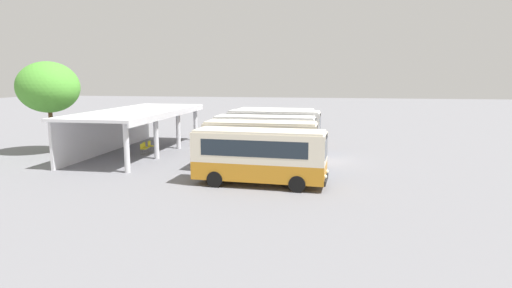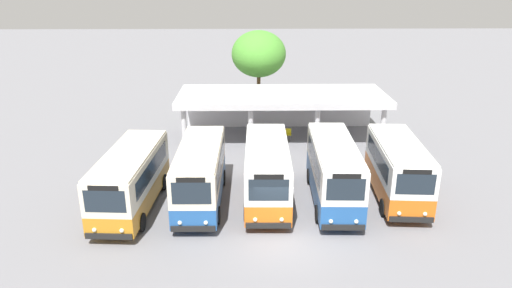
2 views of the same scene
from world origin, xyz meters
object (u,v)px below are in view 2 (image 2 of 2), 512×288
(city_bus_fifth_blue, at_px, (397,168))
(waiting_chair_second_from_end, at_px, (279,133))
(city_bus_middle_cream, at_px, (267,170))
(city_bus_nearest_orange, at_px, (131,178))
(waiting_chair_middle_seat, at_px, (288,133))
(waiting_chair_end_by_column, at_px, (269,133))
(city_bus_fourth_amber, at_px, (334,170))
(city_bus_second_in_row, at_px, (200,172))

(city_bus_fifth_blue, distance_m, waiting_chair_second_from_end, 11.38)
(city_bus_middle_cream, bearing_deg, city_bus_nearest_orange, -173.57)
(city_bus_middle_cream, height_order, waiting_chair_middle_seat, city_bus_middle_cream)
(city_bus_nearest_orange, bearing_deg, waiting_chair_second_from_end, 52.00)
(city_bus_middle_cream, relative_size, city_bus_fifth_blue, 1.08)
(city_bus_nearest_orange, height_order, waiting_chair_end_by_column, city_bus_nearest_orange)
(city_bus_nearest_orange, bearing_deg, city_bus_fourth_amber, 3.20)
(waiting_chair_end_by_column, bearing_deg, waiting_chair_middle_seat, 0.03)
(city_bus_fifth_blue, relative_size, waiting_chair_middle_seat, 8.03)
(city_bus_nearest_orange, xyz_separation_m, city_bus_second_in_row, (3.53, 0.52, 0.04))
(city_bus_fourth_amber, distance_m, waiting_chair_middle_seat, 10.14)
(city_bus_middle_cream, distance_m, waiting_chair_middle_seat, 10.01)
(city_bus_nearest_orange, bearing_deg, waiting_chair_middle_seat, 49.38)
(city_bus_middle_cream, xyz_separation_m, waiting_chair_end_by_column, (0.57, 9.73, -1.26))
(city_bus_fifth_blue, distance_m, waiting_chair_end_by_column, 11.64)
(city_bus_fifth_blue, bearing_deg, city_bus_middle_cream, -178.80)
(city_bus_nearest_orange, xyz_separation_m, waiting_chair_second_from_end, (8.33, 10.66, -1.22))
(waiting_chair_end_by_column, bearing_deg, waiting_chair_second_from_end, 10.86)
(city_bus_nearest_orange, height_order, city_bus_fifth_blue, city_bus_fifth_blue)
(city_bus_middle_cream, distance_m, waiting_chair_end_by_column, 9.83)
(city_bus_nearest_orange, relative_size, city_bus_second_in_row, 1.03)
(city_bus_fifth_blue, xyz_separation_m, waiting_chair_middle_seat, (-5.08, 9.58, -1.26))
(city_bus_fifth_blue, distance_m, waiting_chair_middle_seat, 10.92)
(city_bus_nearest_orange, distance_m, waiting_chair_second_from_end, 13.58)
(city_bus_middle_cream, bearing_deg, waiting_chair_end_by_column, 86.65)
(waiting_chair_second_from_end, bearing_deg, city_bus_fifth_blue, -59.23)
(waiting_chair_end_by_column, bearing_deg, city_bus_nearest_orange, -125.93)
(city_bus_fifth_blue, bearing_deg, city_bus_second_in_row, -177.73)
(city_bus_fourth_amber, height_order, waiting_chair_end_by_column, city_bus_fourth_amber)
(waiting_chair_end_by_column, bearing_deg, city_bus_second_in_row, -112.28)
(city_bus_middle_cream, relative_size, waiting_chair_middle_seat, 8.64)
(city_bus_fifth_blue, xyz_separation_m, waiting_chair_end_by_column, (-6.49, 9.58, -1.26))
(city_bus_second_in_row, distance_m, city_bus_fourth_amber, 7.06)
(city_bus_second_in_row, height_order, city_bus_middle_cream, city_bus_middle_cream)
(city_bus_second_in_row, distance_m, city_bus_fifth_blue, 10.59)
(city_bus_nearest_orange, relative_size, city_bus_middle_cream, 1.02)
(city_bus_second_in_row, xyz_separation_m, city_bus_middle_cream, (3.53, 0.27, 0.01))
(city_bus_middle_cream, xyz_separation_m, waiting_chair_middle_seat, (1.97, 9.73, -1.26))
(city_bus_second_in_row, bearing_deg, waiting_chair_middle_seat, 61.19)
(city_bus_middle_cream, height_order, city_bus_fourth_amber, city_bus_fourth_amber)
(waiting_chair_second_from_end, bearing_deg, city_bus_middle_cream, -97.34)
(city_bus_second_in_row, relative_size, city_bus_middle_cream, 0.99)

